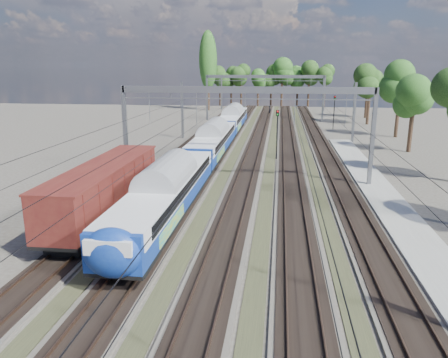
# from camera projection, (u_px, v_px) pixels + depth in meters

# --- Properties ---
(track_bed) EXTENTS (21.00, 130.00, 0.34)m
(track_bed) POSITION_uv_depth(u_px,v_px,m) (254.00, 152.00, 55.99)
(track_bed) COLOR #47423A
(track_bed) RESTS_ON ground
(platform) EXTENTS (3.00, 70.00, 0.30)m
(platform) POSITION_uv_depth(u_px,v_px,m) (403.00, 223.00, 30.52)
(platform) COLOR gray
(platform) RESTS_ON ground
(catenary) EXTENTS (25.65, 130.00, 9.00)m
(catenary) POSITION_uv_depth(u_px,v_px,m) (260.00, 98.00, 61.73)
(catenary) COLOR slate
(catenary) RESTS_ON ground
(tree_belt) EXTENTS (38.64, 102.19, 11.86)m
(tree_belt) POSITION_uv_depth(u_px,v_px,m) (298.00, 77.00, 98.46)
(tree_belt) COLOR black
(tree_belt) RESTS_ON ground
(poplar) EXTENTS (4.40, 4.40, 19.04)m
(poplar) POSITION_uv_depth(u_px,v_px,m) (208.00, 61.00, 105.65)
(poplar) COLOR black
(poplar) RESTS_ON ground
(emu_train) EXTENTS (3.08, 65.16, 4.51)m
(emu_train) POSITION_uv_depth(u_px,v_px,m) (213.00, 138.00, 50.93)
(emu_train) COLOR black
(emu_train) RESTS_ON ground
(freight_boxcar) EXTENTS (3.18, 15.36, 3.96)m
(freight_boxcar) POSITION_uv_depth(u_px,v_px,m) (105.00, 188.00, 30.98)
(freight_boxcar) COLOR black
(freight_boxcar) RESTS_ON ground
(worker) EXTENTS (0.63, 0.82, 1.99)m
(worker) POSITION_uv_depth(u_px,v_px,m) (270.00, 110.00, 98.81)
(worker) COLOR black
(worker) RESTS_ON ground
(signal_near) EXTENTS (0.39, 0.35, 5.80)m
(signal_near) POSITION_uv_depth(u_px,v_px,m) (277.00, 128.00, 51.36)
(signal_near) COLOR black
(signal_near) RESTS_ON ground
(signal_far) EXTENTS (0.41, 0.38, 5.80)m
(signal_far) POSITION_uv_depth(u_px,v_px,m) (334.00, 108.00, 75.24)
(signal_far) COLOR black
(signal_far) RESTS_ON ground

